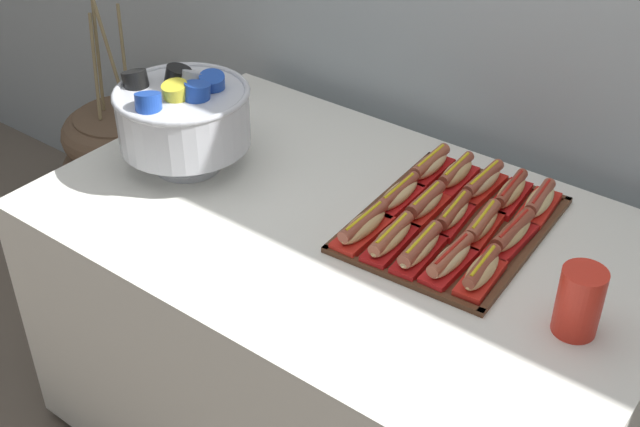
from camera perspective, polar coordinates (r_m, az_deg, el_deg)
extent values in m
cube|color=white|center=(2.24, 1.85, -8.37)|extent=(1.53, 0.96, 0.74)
cylinder|color=black|center=(2.67, -14.54, -12.76)|extent=(0.05, 0.05, 0.04)
cylinder|color=black|center=(3.01, -4.21, -5.10)|extent=(0.05, 0.05, 0.04)
cylinder|color=brown|center=(3.19, -12.95, 2.22)|extent=(0.33, 0.33, 0.56)
torus|color=brown|center=(3.30, -12.49, -0.85)|extent=(0.49, 0.49, 0.13)
torus|color=brown|center=(3.22, -12.80, 1.17)|extent=(0.50, 0.50, 0.13)
torus|color=brown|center=(3.15, -13.11, 3.28)|extent=(0.47, 0.47, 0.13)
torus|color=brown|center=(3.08, -13.45, 5.49)|extent=(0.44, 0.44, 0.13)
cylinder|color=#937F56|center=(2.99, -15.09, 10.93)|extent=(0.05, 0.02, 0.48)
cylinder|color=#937F56|center=(3.01, -13.36, 10.30)|extent=(0.06, 0.07, 0.38)
cylinder|color=#937F56|center=(2.98, -15.24, 9.67)|extent=(0.04, 0.06, 0.37)
cylinder|color=#937F56|center=(2.89, -14.30, 10.66)|extent=(0.07, 0.05, 0.52)
cube|color=#56331E|center=(2.01, 9.08, -0.78)|extent=(0.43, 0.55, 0.01)
cube|color=#56331E|center=(1.82, 5.51, -4.44)|extent=(0.41, 0.04, 0.01)
cube|color=#56331E|center=(2.21, 12.06, 2.54)|extent=(0.41, 0.04, 0.01)
cube|color=#56331E|center=(2.08, 4.32, 1.11)|extent=(0.05, 0.53, 0.01)
cube|color=#56331E|center=(1.95, 14.19, -2.45)|extent=(0.05, 0.53, 0.01)
cube|color=red|center=(1.94, 2.97, -1.37)|extent=(0.07, 0.18, 0.02)
ellipsoid|color=tan|center=(1.92, 2.99, -0.82)|extent=(0.06, 0.17, 0.04)
cylinder|color=#9E4C38|center=(1.92, 3.01, -0.52)|extent=(0.03, 0.17, 0.03)
cylinder|color=yellow|center=(1.91, 3.02, -0.19)|extent=(0.01, 0.14, 0.01)
cube|color=#B21414|center=(1.91, 4.89, -2.11)|extent=(0.08, 0.19, 0.02)
ellipsoid|color=tan|center=(1.90, 4.92, -1.63)|extent=(0.06, 0.17, 0.04)
cylinder|color=#A8563D|center=(1.89, 4.93, -1.37)|extent=(0.04, 0.16, 0.03)
cylinder|color=yellow|center=(1.88, 4.96, -1.02)|extent=(0.02, 0.14, 0.01)
cube|color=#B21414|center=(1.88, 6.87, -2.87)|extent=(0.07, 0.19, 0.02)
ellipsoid|color=#E0BC7F|center=(1.87, 6.91, -2.36)|extent=(0.06, 0.17, 0.04)
cylinder|color=#9E4C38|center=(1.86, 6.93, -2.07)|extent=(0.05, 0.16, 0.03)
cylinder|color=yellow|center=(1.85, 6.97, -1.70)|extent=(0.02, 0.14, 0.01)
cube|color=red|center=(1.86, 8.90, -3.64)|extent=(0.06, 0.17, 0.02)
ellipsoid|color=beige|center=(1.84, 8.96, -3.09)|extent=(0.05, 0.16, 0.04)
cylinder|color=#A8563D|center=(1.84, 9.00, -2.78)|extent=(0.03, 0.16, 0.03)
cylinder|color=red|center=(1.83, 9.03, -2.44)|extent=(0.01, 0.14, 0.01)
cube|color=red|center=(1.84, 10.99, -4.43)|extent=(0.08, 0.16, 0.02)
ellipsoid|color=tan|center=(1.82, 11.07, -3.87)|extent=(0.06, 0.15, 0.04)
cylinder|color=brown|center=(1.81, 11.11, -3.56)|extent=(0.04, 0.15, 0.03)
cylinder|color=yellow|center=(1.81, 11.15, -3.24)|extent=(0.02, 0.12, 0.01)
cube|color=red|center=(2.06, 5.39, 0.86)|extent=(0.07, 0.18, 0.02)
ellipsoid|color=#E0BC7F|center=(2.05, 5.42, 1.35)|extent=(0.06, 0.17, 0.04)
cylinder|color=#9E4C38|center=(2.04, 5.44, 1.62)|extent=(0.03, 0.16, 0.03)
cylinder|color=yellow|center=(2.03, 5.46, 1.90)|extent=(0.01, 0.14, 0.01)
cube|color=red|center=(2.03, 7.23, 0.20)|extent=(0.07, 0.17, 0.02)
ellipsoid|color=#E0BC7F|center=(2.02, 7.27, 0.71)|extent=(0.06, 0.15, 0.04)
cylinder|color=#9E4C38|center=(2.01, 7.30, 0.99)|extent=(0.04, 0.14, 0.03)
cylinder|color=yellow|center=(2.00, 7.33, 1.35)|extent=(0.01, 0.12, 0.01)
cube|color=red|center=(2.00, 9.11, -0.48)|extent=(0.08, 0.17, 0.02)
ellipsoid|color=#E0BC7F|center=(1.99, 9.17, 0.00)|extent=(0.06, 0.15, 0.04)
cylinder|color=brown|center=(1.99, 9.20, 0.26)|extent=(0.05, 0.15, 0.03)
cylinder|color=yellow|center=(1.98, 9.23, 0.61)|extent=(0.02, 0.13, 0.01)
cube|color=red|center=(1.98, 11.05, -1.18)|extent=(0.08, 0.18, 0.02)
ellipsoid|color=tan|center=(1.97, 11.11, -0.71)|extent=(0.06, 0.17, 0.04)
cylinder|color=#A8563D|center=(1.96, 11.14, -0.46)|extent=(0.05, 0.15, 0.03)
cylinder|color=yellow|center=(1.95, 11.19, -0.09)|extent=(0.02, 0.13, 0.01)
cube|color=red|center=(1.96, 13.02, -1.89)|extent=(0.06, 0.18, 0.02)
ellipsoid|color=tan|center=(1.95, 13.11, -1.35)|extent=(0.05, 0.16, 0.04)
cylinder|color=brown|center=(1.94, 13.15, -1.05)|extent=(0.03, 0.16, 0.03)
cylinder|color=red|center=(1.93, 13.21, -0.70)|extent=(0.01, 0.14, 0.01)
cube|color=#B21414|center=(2.18, 7.54, 2.85)|extent=(0.07, 0.17, 0.02)
ellipsoid|color=beige|center=(2.17, 7.58, 3.35)|extent=(0.06, 0.16, 0.04)
cylinder|color=#A8563D|center=(2.16, 7.61, 3.63)|extent=(0.04, 0.16, 0.03)
cylinder|color=yellow|center=(2.16, 7.64, 3.95)|extent=(0.01, 0.13, 0.01)
cube|color=red|center=(2.16, 9.30, 2.25)|extent=(0.07, 0.17, 0.02)
ellipsoid|color=tan|center=(2.14, 9.36, 2.79)|extent=(0.06, 0.15, 0.04)
cylinder|color=#9E4C38|center=(2.14, 9.39, 3.09)|extent=(0.04, 0.15, 0.03)
cylinder|color=yellow|center=(2.13, 9.42, 3.37)|extent=(0.02, 0.13, 0.01)
cube|color=red|center=(2.13, 11.10, 1.63)|extent=(0.06, 0.17, 0.02)
ellipsoid|color=beige|center=(2.12, 11.16, 2.15)|extent=(0.05, 0.16, 0.04)
cylinder|color=#9E4C38|center=(2.11, 11.20, 2.45)|extent=(0.03, 0.16, 0.03)
cylinder|color=yellow|center=(2.11, 11.24, 2.76)|extent=(0.01, 0.14, 0.01)
cube|color=red|center=(2.11, 12.93, 1.00)|extent=(0.08, 0.18, 0.02)
ellipsoid|color=tan|center=(2.10, 13.01, 1.48)|extent=(0.06, 0.16, 0.04)
cylinder|color=brown|center=(2.09, 13.05, 1.74)|extent=(0.04, 0.16, 0.03)
cylinder|color=red|center=(2.09, 13.09, 2.03)|extent=(0.02, 0.14, 0.01)
cube|color=red|center=(2.09, 14.80, 0.35)|extent=(0.08, 0.17, 0.02)
ellipsoid|color=#E0BC7F|center=(2.08, 14.89, 0.85)|extent=(0.07, 0.16, 0.04)
cylinder|color=#9E4C38|center=(2.07, 14.94, 1.13)|extent=(0.05, 0.14, 0.03)
cylinder|color=red|center=(2.06, 15.00, 1.45)|extent=(0.02, 0.12, 0.01)
cylinder|color=silver|center=(2.25, -9.05, 3.45)|extent=(0.18, 0.18, 0.02)
cone|color=silver|center=(2.23, -9.13, 4.25)|extent=(0.06, 0.06, 0.05)
cylinder|color=silver|center=(2.18, -9.37, 6.51)|extent=(0.34, 0.34, 0.14)
torus|color=silver|center=(2.15, -9.55, 8.22)|extent=(0.35, 0.35, 0.02)
cylinder|color=#1E47B2|center=(2.12, -8.49, 7.29)|extent=(0.10, 0.11, 0.13)
cylinder|color=#1E47B2|center=(2.17, -7.39, 8.11)|extent=(0.10, 0.10, 0.14)
cylinder|color=#B7BCC6|center=(2.18, -8.80, 8.05)|extent=(0.10, 0.13, 0.15)
cylinder|color=black|center=(2.22, -9.93, 8.44)|extent=(0.11, 0.11, 0.13)
cylinder|color=black|center=(2.21, -12.40, 8.03)|extent=(0.11, 0.09, 0.14)
cylinder|color=#1E47B2|center=(2.09, -11.65, 6.48)|extent=(0.11, 0.11, 0.13)
cylinder|color=yellow|center=(2.14, -9.71, 7.38)|extent=(0.09, 0.11, 0.14)
cylinder|color=red|center=(1.74, 17.32, -6.32)|extent=(0.09, 0.09, 0.11)
cylinder|color=red|center=(1.73, 17.43, -5.82)|extent=(0.09, 0.09, 0.11)
cylinder|color=red|center=(1.72, 17.55, -5.31)|extent=(0.09, 0.09, 0.11)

